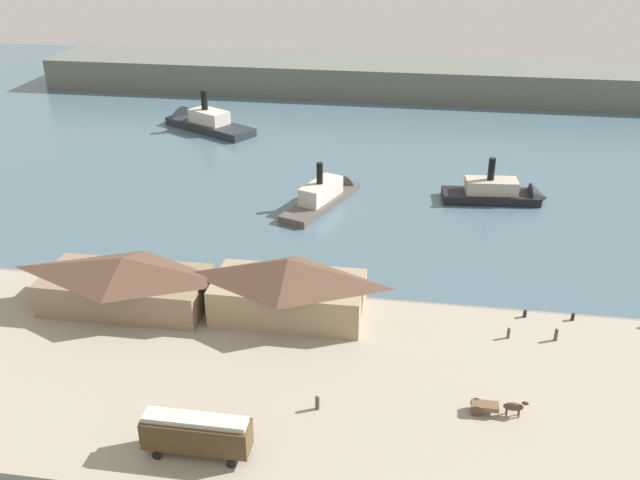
# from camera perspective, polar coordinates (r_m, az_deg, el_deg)

# --- Properties ---
(ground_plane) EXTENTS (320.00, 320.00, 0.00)m
(ground_plane) POSITION_cam_1_polar(r_m,az_deg,el_deg) (97.92, -1.20, -3.76)
(ground_plane) COLOR #476070
(quay_promenade) EXTENTS (110.00, 36.00, 1.20)m
(quay_promenade) POSITION_cam_1_polar(r_m,az_deg,el_deg) (79.54, -4.03, -11.11)
(quay_promenade) COLOR #9E9384
(quay_promenade) RESTS_ON ground
(seawall_edge) EXTENTS (110.00, 0.80, 1.00)m
(seawall_edge) POSITION_cam_1_polar(r_m,az_deg,el_deg) (94.60, -1.58, -4.56)
(seawall_edge) COLOR gray
(seawall_edge) RESTS_ON ground
(ferry_shed_east_terminal) EXTENTS (20.94, 9.92, 6.76)m
(ferry_shed_east_terminal) POSITION_cam_1_polar(r_m,az_deg,el_deg) (92.97, -15.31, -3.22)
(ferry_shed_east_terminal) COLOR #847056
(ferry_shed_east_terminal) RESTS_ON quay_promenade
(ferry_shed_central_terminal) EXTENTS (18.79, 9.71, 7.69)m
(ferry_shed_central_terminal) POSITION_cam_1_polar(r_m,az_deg,el_deg) (87.66, -2.54, -3.75)
(ferry_shed_central_terminal) COLOR #998466
(ferry_shed_central_terminal) RESTS_ON quay_promenade
(street_tram) EXTENTS (10.11, 2.86, 4.25)m
(street_tram) POSITION_cam_1_polar(r_m,az_deg,el_deg) (69.03, -9.84, -14.91)
(street_tram) COLOR #4C381E
(street_tram) RESTS_ON quay_promenade
(horse_cart) EXTENTS (5.62, 1.44, 1.87)m
(horse_cart) POSITION_cam_1_polar(r_m,az_deg,el_deg) (75.52, 13.89, -12.77)
(horse_cart) COLOR brown
(horse_cart) RESTS_ON quay_promenade
(pedestrian_near_west_shed) EXTENTS (0.44, 0.44, 1.78)m
(pedestrian_near_west_shed) POSITION_cam_1_polar(r_m,az_deg,el_deg) (74.10, -0.21, -12.84)
(pedestrian_near_west_shed) COLOR #4C3D33
(pedestrian_near_west_shed) RESTS_ON quay_promenade
(pedestrian_walking_east) EXTENTS (0.43, 0.43, 1.73)m
(pedestrian_walking_east) POSITION_cam_1_polar(r_m,az_deg,el_deg) (88.65, 18.34, -7.18)
(pedestrian_walking_east) COLOR #4C3D33
(pedestrian_walking_east) RESTS_ON quay_promenade
(pedestrian_near_cart) EXTENTS (0.37, 0.37, 1.51)m
(pedestrian_near_cart) POSITION_cam_1_polar(r_m,az_deg,el_deg) (87.56, 14.82, -7.18)
(pedestrian_near_cart) COLOR #4C3D33
(pedestrian_near_cart) RESTS_ON quay_promenade
(mooring_post_center_west) EXTENTS (0.44, 0.44, 0.90)m
(mooring_post_center_west) POSITION_cam_1_polar(r_m,az_deg,el_deg) (93.46, 19.54, -5.80)
(mooring_post_center_west) COLOR black
(mooring_post_center_west) RESTS_ON quay_promenade
(mooring_post_center_east) EXTENTS (0.44, 0.44, 0.90)m
(mooring_post_center_east) POSITION_cam_1_polar(r_m,az_deg,el_deg) (92.32, 16.04, -5.68)
(mooring_post_center_east) COLOR black
(mooring_post_center_east) RESTS_ON quay_promenade
(ferry_mid_harbor) EXTENTS (24.81, 18.05, 11.20)m
(ferry_mid_harbor) POSITION_cam_1_polar(r_m,az_deg,el_deg) (168.67, -9.54, 9.31)
(ferry_mid_harbor) COLOR #23282D
(ferry_mid_harbor) RESTS_ON ground
(ferry_approaching_west) EXTENTS (12.06, 21.89, 9.58)m
(ferry_approaching_west) POSITION_cam_1_polar(r_m,az_deg,el_deg) (124.86, 0.62, 3.73)
(ferry_approaching_west) COLOR #514C47
(ferry_approaching_west) RESTS_ON ground
(ferry_departing_north) EXTENTS (18.56, 7.15, 9.58)m
(ferry_departing_north) POSITION_cam_1_polar(r_m,az_deg,el_deg) (128.98, 14.36, 3.63)
(ferry_departing_north) COLOR black
(ferry_departing_north) RESTS_ON ground
(far_headland) EXTENTS (180.00, 24.00, 8.00)m
(far_headland) POSITION_cam_1_polar(r_m,az_deg,el_deg) (199.40, 4.46, 12.86)
(far_headland) COLOR #60665B
(far_headland) RESTS_ON ground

